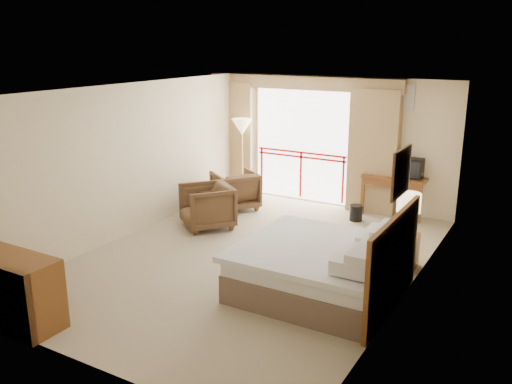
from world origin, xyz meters
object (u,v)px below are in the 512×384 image
Objects in this scene: desk at (396,184)px; dresser at (11,290)px; table_lamp at (409,204)px; tv at (412,168)px; armchair_near at (208,227)px; floor_lamp at (242,130)px; bed at (323,268)px; armchair_far at (235,208)px; nightstand at (404,251)px; side_table at (206,198)px; wastebasket at (356,213)px.

desk is 0.93× the size of dresser.
tv reaches higher than table_lamp.
tv is at bearing 77.03° from armchair_near.
floor_lamp is at bearing -175.72° from desk.
bed is at bearing 12.22° from armchair_near.
dresser reaches higher than armchair_far.
side_table is at bearing 172.22° from nightstand.
armchair_near is 1.49× the size of side_table.
armchair_far is 1.43× the size of side_table.
floor_lamp is (-3.51, 3.58, 1.13)m from bed.
armchair_near is at bearing -179.35° from table_lamp.
armchair_far is 0.95m from side_table.
armchair_near is at bearing -52.90° from side_table.
table_lamp is at bearing -73.48° from desk.
tv is (0.13, 3.96, 0.63)m from bed.
bed is 4.04m from dresser.
bed is 3.34m from armchair_near.
nightstand is 0.30× the size of floor_lamp.
floor_lamp is at bearing 91.70° from dresser.
dresser is (-2.99, -2.72, 0.07)m from bed.
nightstand is 4.92m from floor_lamp.
dresser is (-0.00, -4.17, 0.45)m from armchair_near.
bed is 1.63m from nightstand.
desk is (-0.17, 4.02, 0.26)m from bed.
tv is 0.32× the size of dresser.
nightstand is 0.59× the size of armchair_near.
dresser is (0.53, -6.30, -1.06)m from floor_lamp.
side_table reaches higher than wastebasket.
armchair_near is at bearing -141.99° from wastebasket.
armchair_far is at bearing 88.76° from dresser.
armchair_far is at bearing -159.81° from desk.
armchair_near is (-3.72, -0.04, -1.02)m from table_lamp.
bed is 2.45× the size of armchair_far.
tv reaches higher than nightstand.
armchair_near is (-2.98, 1.45, -0.38)m from bed.
tv is 3.70m from floor_lamp.
table_lamp is 0.36× the size of floor_lamp.
wastebasket is (-0.53, -0.78, -0.48)m from desk.
wastebasket is 2.52m from armchair_far.
dresser is (-2.29, -5.95, 0.29)m from wastebasket.
tv is at bearing 31.16° from side_table.
tv is (0.30, -0.06, 0.37)m from desk.
floor_lamp is at bearing 96.94° from side_table.
tv reaches higher than armchair_near.
armchair_far is 1.77m from floor_lamp.
table_lamp is (0.00, 0.05, 0.76)m from nightstand.
table_lamp reaches higher than armchair_far.
wastebasket is (-0.83, -0.72, -0.85)m from tv.
side_table is at bearing -136.50° from tv.
desk is 3.80m from side_table.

